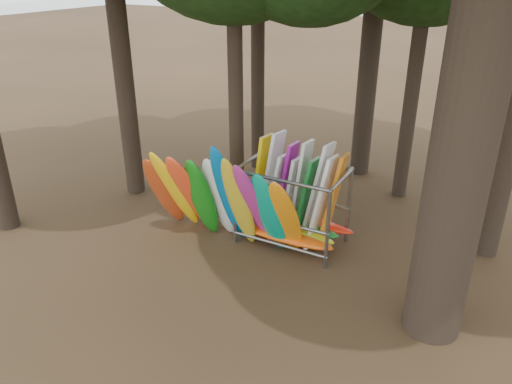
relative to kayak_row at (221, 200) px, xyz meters
The scene contains 4 objects.
ground 1.88m from the kayak_row, 37.20° to the right, with size 120.00×120.00×0.00m, color #47331E.
lake 59.20m from the kayak_row, 88.95° to the left, with size 160.00×160.00×0.00m, color gray.
kayak_row is the anchor object (origin of this frame).
storage_rack 1.86m from the kayak_row, 34.61° to the left, with size 3.09×1.55×2.90m.
Camera 1 is at (5.18, -8.71, 6.83)m, focal length 35.00 mm.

